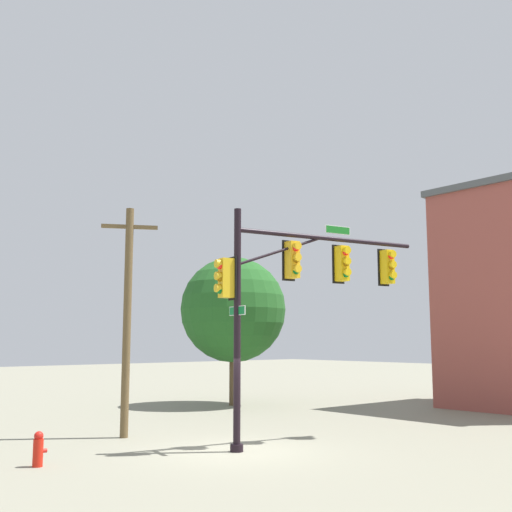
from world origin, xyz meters
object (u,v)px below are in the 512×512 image
object	(u,v)px
signal_pole_assembly	(299,279)
utility_pole	(127,315)
fire_hydrant	(38,449)
tree_near	(233,310)

from	to	relation	value
signal_pole_assembly	utility_pole	size ratio (longest dim) A/B	0.96
fire_hydrant	tree_near	bearing A→B (deg)	33.12
utility_pole	fire_hydrant	size ratio (longest dim) A/B	8.75
utility_pole	signal_pole_assembly	bearing A→B (deg)	-55.78
utility_pole	tree_near	size ratio (longest dim) A/B	1.05
signal_pole_assembly	tree_near	xyz separation A→B (m)	(5.44, 10.00, -0.36)
utility_pole	fire_hydrant	world-z (taller)	utility_pole
signal_pole_assembly	fire_hydrant	distance (m)	8.42
fire_hydrant	tree_near	world-z (taller)	tree_near
signal_pole_assembly	tree_near	bearing A→B (deg)	61.44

